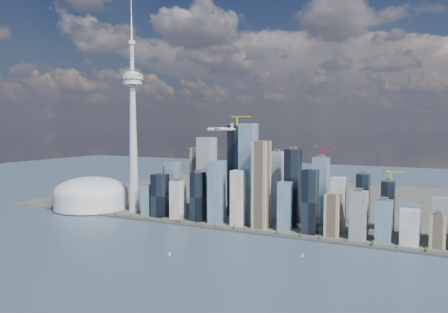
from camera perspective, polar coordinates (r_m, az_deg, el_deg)
The scene contains 10 objects.
ground at distance 769.35m, azimuth -8.40°, elevation -13.35°, with size 4000.00×4000.00×0.00m, color #35465D.
seawall at distance 976.22m, azimuth 0.20°, elevation -9.43°, with size 1100.00×22.00×4.00m, color #383838.
land at distance 1385.60m, azimuth 8.59°, elevation -5.48°, with size 1400.00×900.00×3.00m, color #4C4C47.
shoreline_trees at distance 974.67m, azimuth 0.20°, elevation -9.05°, with size 960.53×7.20×8.80m.
skyscraper_cluster at distance 1015.85m, azimuth 5.42°, elevation -4.53°, with size 736.00×142.00×253.23m.
needle_tower at distance 1162.64m, azimuth -11.82°, elevation 4.27°, with size 56.00×56.00×550.50m.
dome_stadium at distance 1261.83m, azimuth -16.97°, elevation -4.80°, with size 200.00×200.00×86.00m.
airplane at distance 856.24m, azimuth -0.42°, elevation 3.64°, with size 59.09×52.64×14.54m.
sailboat_west at distance 799.05m, azimuth -7.13°, elevation -12.48°, with size 5.99×3.35×8.44m.
sailboat_east at distance 795.49m, azimuth 10.19°, elevation -12.55°, with size 7.00×3.27×9.70m.
Camera 1 is at (424.78, -599.06, 229.33)m, focal length 35.00 mm.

